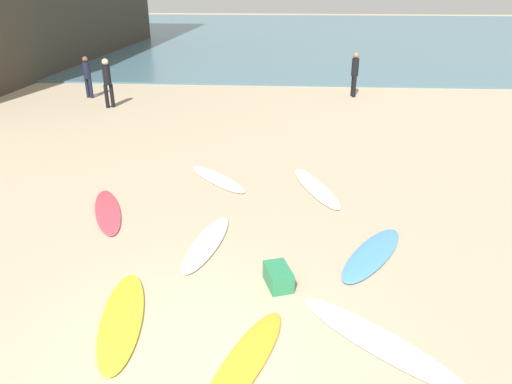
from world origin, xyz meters
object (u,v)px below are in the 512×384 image
object	(u,v)px
surfboard_6	(218,179)
beach_cooler	(278,277)
surfboard_2	(372,254)
surfboard_3	(378,341)
beachgoer_mid	(355,72)
surfboard_4	(122,319)
surfboard_7	(245,361)
beachgoer_far	(87,75)
surfboard_0	(316,187)
beachgoer_near	(107,80)
surfboard_5	(108,211)
surfboard_1	(207,243)

from	to	relation	value
surfboard_6	beach_cooler	distance (m)	4.51
surfboard_2	surfboard_3	world-z (taller)	surfboard_3
surfboard_3	beachgoer_mid	distance (m)	14.63
surfboard_4	surfboard_7	bearing A→B (deg)	148.75
surfboard_3	beachgoer_far	world-z (taller)	beachgoer_far
surfboard_2	surfboard_4	xyz separation A→B (m)	(-3.87, -2.02, 0.00)
surfboard_0	beachgoer_far	size ratio (longest dim) A/B	1.51
beachgoer_near	surfboard_0	bearing A→B (deg)	-74.46
surfboard_2	beachgoer_mid	distance (m)	12.39
surfboard_2	surfboard_3	size ratio (longest dim) A/B	0.85
surfboard_4	surfboard_5	xyz separation A→B (m)	(-1.41, 3.37, -0.01)
surfboard_6	surfboard_5	bearing A→B (deg)	-179.22
surfboard_2	surfboard_6	size ratio (longest dim) A/B	1.02
surfboard_4	surfboard_7	world-z (taller)	surfboard_4
beachgoer_mid	surfboard_6	bearing A→B (deg)	-36.20
surfboard_4	beachgoer_near	size ratio (longest dim) A/B	1.24
surfboard_6	surfboard_7	bearing A→B (deg)	-120.46
surfboard_1	surfboard_5	distance (m)	2.57
surfboard_0	surfboard_3	xyz separation A→B (m)	(0.60, -5.12, 0.01)
surfboard_7	beach_cooler	distance (m)	1.78
beachgoer_mid	beach_cooler	xyz separation A→B (m)	(-2.73, -13.29, -0.82)
surfboard_7	surfboard_0	bearing A→B (deg)	99.28
surfboard_3	surfboard_0	bearing A→B (deg)	48.36
surfboard_1	surfboard_7	distance (m)	3.06
beachgoer_near	beach_cooler	xyz separation A→B (m)	(6.56, -10.90, -0.85)
surfboard_7	surfboard_5	bearing A→B (deg)	149.71
surfboard_0	surfboard_7	xyz separation A→B (m)	(-1.17, -5.60, -0.00)
surfboard_2	beach_cooler	distance (m)	1.92
surfboard_1	surfboard_5	bearing A→B (deg)	-16.35
surfboard_3	beachgoer_near	world-z (taller)	beachgoer_near
surfboard_4	surfboard_7	size ratio (longest dim) A/B	1.05
surfboard_4	surfboard_3	bearing A→B (deg)	166.19
surfboard_0	beachgoer_mid	size ratio (longest dim) A/B	1.40
beachgoer_near	beachgoer_far	distance (m)	2.00
surfboard_5	beachgoer_near	distance (m)	9.10
beachgoer_mid	beach_cooler	distance (m)	13.59
surfboard_2	beachgoer_mid	bearing A→B (deg)	115.86
surfboard_0	surfboard_1	xyz separation A→B (m)	(-2.14, -2.70, 0.01)
surfboard_3	surfboard_4	size ratio (longest dim) A/B	1.14
surfboard_3	surfboard_6	size ratio (longest dim) A/B	1.19
surfboard_7	beachgoer_mid	xyz separation A→B (m)	(3.11, 15.02, 0.95)
surfboard_6	surfboard_7	xyz separation A→B (m)	(1.19, -5.96, -0.00)
surfboard_3	beachgoer_far	distance (m)	16.52
surfboard_7	beachgoer_near	bearing A→B (deg)	137.16
surfboard_5	beachgoer_far	distance (m)	10.95
surfboard_0	surfboard_2	world-z (taller)	surfboard_2
surfboard_3	surfboard_5	distance (m)	6.17
surfboard_2	beachgoer_mid	xyz separation A→B (m)	(1.09, 12.30, 0.94)
surfboard_4	beachgoer_far	xyz separation A→B (m)	(-5.69, 13.40, 0.86)
surfboard_2	surfboard_7	world-z (taller)	surfboard_2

